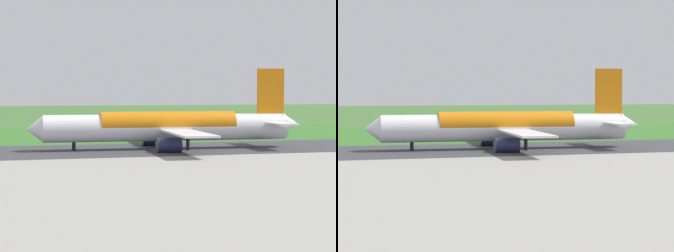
% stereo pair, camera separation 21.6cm
% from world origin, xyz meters
% --- Properties ---
extents(ground_plane, '(800.00, 800.00, 0.00)m').
position_xyz_m(ground_plane, '(0.00, 0.00, 0.00)').
color(ground_plane, '#3D662D').
extents(runway_asphalt, '(600.00, 29.03, 0.06)m').
position_xyz_m(runway_asphalt, '(0.00, 0.00, 0.03)').
color(runway_asphalt, '#38383D').
rests_on(runway_asphalt, ground).
extents(apron_concrete, '(440.00, 110.00, 0.05)m').
position_xyz_m(apron_concrete, '(0.00, 66.41, 0.03)').
color(apron_concrete, gray).
rests_on(apron_concrete, ground).
extents(grass_verge_foreground, '(600.00, 80.00, 0.04)m').
position_xyz_m(grass_verge_foreground, '(0.00, -44.46, 0.02)').
color(grass_verge_foreground, '#346B27').
rests_on(grass_verge_foreground, ground).
extents(airliner_main, '(54.10, 44.22, 15.88)m').
position_xyz_m(airliner_main, '(-13.97, 0.02, 4.35)').
color(airliner_main, white).
rests_on(airliner_main, ground).
extents(no_stopping_sign, '(0.60, 0.10, 2.23)m').
position_xyz_m(no_stopping_sign, '(-1.10, -45.70, 1.34)').
color(no_stopping_sign, slate).
rests_on(no_stopping_sign, ground).
extents(traffic_cone_orange, '(0.40, 0.40, 0.55)m').
position_xyz_m(traffic_cone_orange, '(3.80, -44.62, 0.28)').
color(traffic_cone_orange, orange).
rests_on(traffic_cone_orange, ground).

